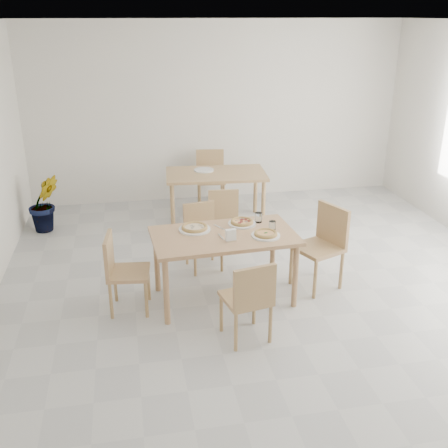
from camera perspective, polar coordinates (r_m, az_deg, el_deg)
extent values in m
plane|color=#BABAB5|center=(5.75, 5.64, -8.06)|extent=(7.00, 7.00, 0.00)
plane|color=white|center=(4.99, 6.90, 21.04)|extent=(7.00, 7.00, 0.00)
plane|color=silver|center=(8.52, -0.68, 12.04)|extent=(6.00, 0.00, 6.00)
cube|color=tan|center=(5.41, 0.00, -1.32)|extent=(1.53, 0.93, 0.04)
cylinder|color=tan|center=(5.15, -6.30, -7.37)|extent=(0.06, 0.06, 0.71)
cylinder|color=tan|center=(5.47, 7.76, -5.63)|extent=(0.06, 0.06, 0.71)
cylinder|color=tan|center=(5.77, -7.33, -4.06)|extent=(0.06, 0.06, 0.71)
cylinder|color=tan|center=(6.05, 5.33, -2.69)|extent=(0.06, 0.06, 0.71)
cube|color=tan|center=(4.90, 2.38, -8.08)|extent=(0.48, 0.48, 0.04)
cube|color=tan|center=(4.65, 3.37, -6.86)|extent=(0.41, 0.12, 0.39)
cylinder|color=tan|center=(5.21, 3.30, -8.90)|extent=(0.03, 0.03, 0.40)
cylinder|color=tan|center=(5.09, -0.30, -9.68)|extent=(0.03, 0.03, 0.40)
cylinder|color=tan|center=(4.95, 5.07, -10.80)|extent=(0.03, 0.03, 0.40)
cylinder|color=tan|center=(4.82, 1.30, -11.69)|extent=(0.03, 0.03, 0.40)
cube|color=tan|center=(6.22, -2.21, -1.50)|extent=(0.45, 0.45, 0.04)
cube|color=tan|center=(6.29, -2.75, 0.78)|extent=(0.39, 0.10, 0.37)
cylinder|color=tan|center=(6.11, -3.16, -4.07)|extent=(0.03, 0.03, 0.38)
cylinder|color=tan|center=(6.21, -0.24, -3.60)|extent=(0.03, 0.03, 0.38)
cylinder|color=tan|center=(6.40, -4.07, -2.85)|extent=(0.03, 0.03, 0.38)
cylinder|color=tan|center=(6.49, -1.27, -2.42)|extent=(0.03, 0.03, 0.38)
cube|color=tan|center=(5.43, -10.31, -5.25)|extent=(0.46, 0.46, 0.04)
cube|color=tan|center=(5.36, -12.44, -3.23)|extent=(0.09, 0.41, 0.39)
cylinder|color=tan|center=(5.36, -8.45, -8.16)|extent=(0.04, 0.04, 0.40)
cylinder|color=tan|center=(5.67, -8.22, -6.38)|extent=(0.04, 0.04, 0.40)
cylinder|color=tan|center=(5.40, -12.20, -8.20)|extent=(0.04, 0.04, 0.40)
cylinder|color=tan|center=(5.70, -11.75, -6.43)|extent=(0.04, 0.04, 0.40)
cube|color=tan|center=(5.85, 10.14, -2.61)|extent=(0.60, 0.60, 0.04)
cube|color=tan|center=(5.90, 11.76, -0.01)|extent=(0.22, 0.44, 0.44)
cylinder|color=tan|center=(5.96, 7.31, -4.55)|extent=(0.04, 0.04, 0.45)
cylinder|color=tan|center=(5.71, 9.88, -5.99)|extent=(0.04, 0.04, 0.45)
cylinder|color=tan|center=(6.21, 10.08, -3.62)|extent=(0.04, 0.04, 0.45)
cylinder|color=tan|center=(5.96, 12.65, -4.95)|extent=(0.04, 0.04, 0.45)
cylinder|color=white|center=(5.37, 4.56, -1.26)|extent=(0.30, 0.30, 0.02)
cylinder|color=white|center=(5.51, -3.22, -0.58)|extent=(0.33, 0.33, 0.02)
cylinder|color=white|center=(5.65, 1.97, 0.04)|extent=(0.30, 0.30, 0.02)
cylinder|color=tan|center=(5.36, 4.56, -1.11)|extent=(0.25, 0.25, 0.01)
torus|color=tan|center=(5.36, 4.57, -1.01)|extent=(0.25, 0.25, 0.03)
cylinder|color=orange|center=(5.36, 4.57, -1.02)|extent=(0.19, 0.19, 0.01)
ellipsoid|color=#1B5313|center=(5.35, 4.57, -0.95)|extent=(0.05, 0.04, 0.01)
cylinder|color=tan|center=(5.50, -3.22, -0.43)|extent=(0.33, 0.33, 0.01)
torus|color=tan|center=(5.50, -3.22, -0.34)|extent=(0.33, 0.33, 0.03)
cylinder|color=#EFE1C4|center=(5.50, -3.22, -0.35)|extent=(0.26, 0.26, 0.01)
cylinder|color=tan|center=(5.65, 1.97, 0.18)|extent=(0.27, 0.27, 0.01)
torus|color=tan|center=(5.64, 1.97, 0.28)|extent=(0.27, 0.27, 0.03)
cylinder|color=orange|center=(5.64, 1.97, 0.27)|extent=(0.21, 0.21, 0.01)
cylinder|color=white|center=(5.71, 3.76, 0.71)|extent=(0.08, 0.08, 0.11)
cylinder|color=white|center=(5.52, 5.27, -0.17)|extent=(0.07, 0.07, 0.10)
cube|color=silver|center=(5.24, 0.74, -1.80)|extent=(0.12, 0.07, 0.01)
cube|color=white|center=(5.21, 0.74, -1.16)|extent=(0.11, 0.06, 0.11)
cube|color=silver|center=(5.33, -0.32, -1.40)|extent=(0.04, 0.16, 0.01)
cube|color=silver|center=(5.57, -0.53, -0.35)|extent=(0.10, 0.17, 0.01)
cube|color=tan|center=(7.52, -0.89, 5.45)|extent=(1.47, 0.92, 0.04)
cylinder|color=tan|center=(7.29, -5.61, 1.70)|extent=(0.06, 0.06, 0.71)
cylinder|color=tan|center=(7.41, 4.29, 2.08)|extent=(0.06, 0.06, 0.71)
cylinder|color=tan|center=(7.93, -5.71, 3.37)|extent=(0.06, 0.06, 0.71)
cylinder|color=tan|center=(8.03, 3.44, 3.70)|extent=(0.06, 0.06, 0.71)
cube|color=tan|center=(6.95, -0.23, 1.14)|extent=(0.42, 0.42, 0.04)
cube|color=tan|center=(6.71, -0.07, 2.23)|extent=(0.39, 0.07, 0.37)
cylinder|color=tan|center=(7.20, 0.95, 0.11)|extent=(0.03, 0.03, 0.38)
cylinder|color=tan|center=(7.16, -1.69, 0.00)|extent=(0.03, 0.03, 0.38)
cylinder|color=tan|center=(6.89, 1.30, -0.92)|extent=(0.03, 0.03, 0.38)
cylinder|color=tan|center=(6.86, -1.46, -1.04)|extent=(0.03, 0.03, 0.38)
cube|color=tan|center=(8.22, -1.44, 4.83)|extent=(0.48, 0.48, 0.04)
cube|color=tan|center=(8.35, -1.54, 6.72)|extent=(0.44, 0.09, 0.42)
cylinder|color=tan|center=(8.11, -2.65, 2.83)|extent=(0.04, 0.04, 0.43)
cylinder|color=tan|center=(8.13, -0.02, 2.91)|extent=(0.04, 0.04, 0.43)
cylinder|color=tan|center=(8.46, -2.77, 3.65)|extent=(0.04, 0.04, 0.43)
cylinder|color=tan|center=(8.49, -0.24, 3.73)|extent=(0.04, 0.04, 0.43)
cylinder|color=white|center=(7.62, -2.21, 5.89)|extent=(0.29, 0.29, 0.02)
imported|color=#25641E|center=(7.73, -18.95, 2.16)|extent=(0.55, 0.51, 0.81)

